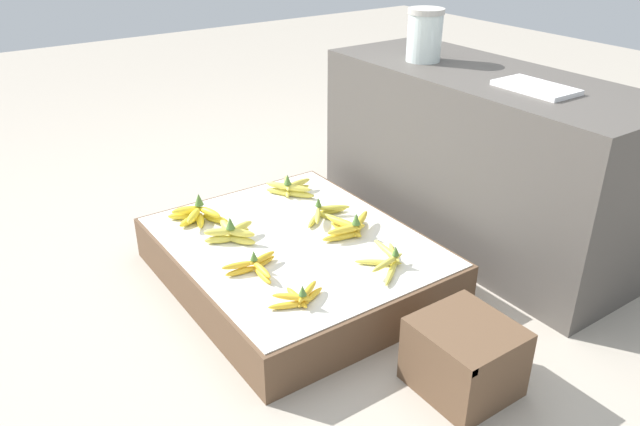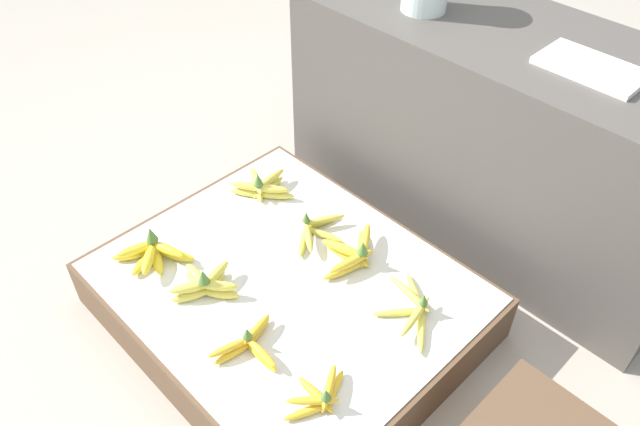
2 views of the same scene
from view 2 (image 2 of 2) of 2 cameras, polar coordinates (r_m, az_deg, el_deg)
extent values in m
plane|color=#A89E8E|center=(2.02, -2.90, -9.54)|extent=(10.00, 10.00, 0.00)
cube|color=brown|center=(1.95, -2.99, -7.98)|extent=(1.06, 0.88, 0.17)
cube|color=silver|center=(1.88, -3.09, -6.28)|extent=(1.03, 0.86, 0.00)
cube|color=#4C4742|center=(2.21, 15.77, 7.07)|extent=(1.43, 0.56, 0.72)
ellipsoid|color=yellow|center=(2.02, -16.80, -3.67)|extent=(0.09, 0.12, 0.03)
ellipsoid|color=yellow|center=(1.98, -15.75, -4.33)|extent=(0.07, 0.12, 0.03)
ellipsoid|color=yellow|center=(1.98, -14.64, -4.23)|extent=(0.12, 0.08, 0.03)
ellipsoid|color=yellow|center=(1.98, -13.00, -3.78)|extent=(0.12, 0.09, 0.03)
ellipsoid|color=yellow|center=(1.99, -16.41, -3.18)|extent=(0.06, 0.12, 0.03)
ellipsoid|color=yellow|center=(1.94, -15.41, -4.09)|extent=(0.11, 0.11, 0.03)
ellipsoid|color=yellow|center=(1.96, -13.75, -3.27)|extent=(0.12, 0.06, 0.03)
cone|color=#4C7533|center=(1.96, -15.20, -1.87)|extent=(0.04, 0.04, 0.05)
ellipsoid|color=#DBCC4C|center=(1.85, -9.08, -7.27)|extent=(0.11, 0.09, 0.03)
ellipsoid|color=#DBCC4C|center=(1.88, -9.67, -6.26)|extent=(0.06, 0.11, 0.03)
ellipsoid|color=#DBCC4C|center=(1.89, -11.13, -6.36)|extent=(0.11, 0.03, 0.03)
ellipsoid|color=#DBCC4C|center=(1.86, -11.76, -7.40)|extent=(0.07, 0.11, 0.03)
ellipsoid|color=#DBCC4C|center=(1.83, -9.25, -6.59)|extent=(0.10, 0.09, 0.03)
ellipsoid|color=#DBCC4C|center=(1.86, -9.48, -5.47)|extent=(0.06, 0.11, 0.03)
ellipsoid|color=#DBCC4C|center=(1.87, -11.21, -5.62)|extent=(0.11, 0.04, 0.03)
ellipsoid|color=#DBCC4C|center=(1.84, -11.94, -6.71)|extent=(0.08, 0.11, 0.03)
cone|color=#4C7533|center=(1.81, -10.64, -5.69)|extent=(0.04, 0.04, 0.05)
ellipsoid|color=gold|center=(1.72, -7.93, -12.56)|extent=(0.04, 0.12, 0.02)
ellipsoid|color=gold|center=(1.71, -5.34, -13.02)|extent=(0.12, 0.03, 0.02)
ellipsoid|color=gold|center=(1.75, -5.76, -10.85)|extent=(0.06, 0.12, 0.02)
ellipsoid|color=gold|center=(1.71, -8.34, -12.10)|extent=(0.05, 0.12, 0.02)
ellipsoid|color=gold|center=(1.69, -5.39, -12.57)|extent=(0.12, 0.03, 0.02)
ellipsoid|color=gold|center=(1.73, -5.82, -10.53)|extent=(0.05, 0.12, 0.02)
cone|color=#4C7533|center=(1.69, -6.68, -10.82)|extent=(0.03, 0.03, 0.04)
ellipsoid|color=gold|center=(1.64, 1.17, -15.97)|extent=(0.07, 0.13, 0.02)
ellipsoid|color=gold|center=(1.64, -0.41, -16.26)|extent=(0.13, 0.03, 0.02)
ellipsoid|color=gold|center=(1.62, -1.04, -17.65)|extent=(0.07, 0.13, 0.02)
ellipsoid|color=gold|center=(1.62, 0.86, -15.60)|extent=(0.09, 0.12, 0.02)
ellipsoid|color=gold|center=(1.60, -0.68, -16.78)|extent=(0.11, 0.11, 0.02)
cone|color=#4C7533|center=(1.58, 0.55, -16.21)|extent=(0.03, 0.03, 0.04)
ellipsoid|color=#DBCC4C|center=(2.14, -4.31, 1.66)|extent=(0.13, 0.11, 0.03)
ellipsoid|color=#DBCC4C|center=(2.18, -4.75, 2.35)|extent=(0.04, 0.15, 0.03)
ellipsoid|color=#DBCC4C|center=(2.18, -5.68, 2.29)|extent=(0.14, 0.10, 0.03)
ellipsoid|color=#DBCC4C|center=(2.16, -6.36, 1.85)|extent=(0.14, 0.11, 0.03)
ellipsoid|color=#DBCC4C|center=(2.13, -4.80, 2.25)|extent=(0.13, 0.11, 0.03)
ellipsoid|color=#DBCC4C|center=(2.16, -4.67, 3.04)|extent=(0.05, 0.15, 0.03)
ellipsoid|color=#DBCC4C|center=(2.16, -5.85, 2.96)|extent=(0.14, 0.09, 0.03)
ellipsoid|color=#DBCC4C|center=(2.14, -6.39, 2.43)|extent=(0.14, 0.10, 0.03)
cone|color=#4C7533|center=(2.11, -5.69, 3.08)|extent=(0.03, 0.03, 0.04)
ellipsoid|color=gold|center=(1.98, -1.53, -2.62)|extent=(0.10, 0.12, 0.02)
ellipsoid|color=gold|center=(2.00, 0.28, -1.97)|extent=(0.14, 0.06, 0.02)
ellipsoid|color=gold|center=(2.04, 0.08, -0.86)|extent=(0.05, 0.14, 0.02)
ellipsoid|color=gold|center=(1.96, -1.06, -2.19)|extent=(0.12, 0.10, 0.02)
ellipsoid|color=gold|center=(2.02, 0.42, -0.60)|extent=(0.09, 0.13, 0.02)
cone|color=#4C7533|center=(1.98, -1.28, -0.32)|extent=(0.03, 0.03, 0.04)
ellipsoid|color=gold|center=(1.95, 3.85, -3.28)|extent=(0.13, 0.14, 0.03)
ellipsoid|color=gold|center=(1.93, 2.57, -3.91)|extent=(0.16, 0.06, 0.03)
ellipsoid|color=gold|center=(1.89, 2.35, -5.16)|extent=(0.07, 0.16, 0.03)
ellipsoid|color=gold|center=(1.94, 4.13, -2.58)|extent=(0.11, 0.15, 0.03)
ellipsoid|color=gold|center=(1.91, 2.27, -3.32)|extent=(0.16, 0.07, 0.03)
ellipsoid|color=gold|center=(1.88, 2.89, -4.43)|extent=(0.06, 0.16, 0.03)
cone|color=#4C7533|center=(1.87, 3.93, -3.15)|extent=(0.03, 0.03, 0.05)
ellipsoid|color=#DBCC4C|center=(1.85, 8.73, -7.41)|extent=(0.15, 0.11, 0.02)
ellipsoid|color=#DBCC4C|center=(1.80, 7.44, -8.98)|extent=(0.12, 0.14, 0.02)
ellipsoid|color=#DBCC4C|center=(1.77, 9.24, -10.49)|extent=(0.12, 0.15, 0.02)
ellipsoid|color=#DBCC4C|center=(1.82, 8.15, -7.28)|extent=(0.17, 0.05, 0.02)
ellipsoid|color=#DBCC4C|center=(1.77, 8.70, -9.32)|extent=(0.06, 0.17, 0.02)
cone|color=#4C7533|center=(1.78, 9.47, -7.78)|extent=(0.03, 0.03, 0.04)
cube|color=white|center=(1.90, 23.57, 12.08)|extent=(0.28, 0.17, 0.02)
camera|label=1|loc=(0.90, 140.46, -52.77)|focal=35.00mm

